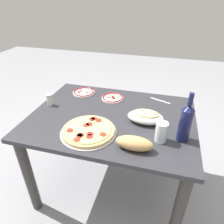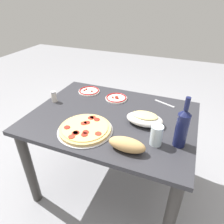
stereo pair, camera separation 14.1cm
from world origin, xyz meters
TOP-DOWN VIEW (x-y plane):
  - ground_plane at (0.00, 0.00)m, footprint 8.00×8.00m
  - dining_table at (0.00, 0.00)m, footprint 1.13×0.86m
  - pepperoni_pizza at (0.09, 0.23)m, footprint 0.35×0.35m
  - baked_pasta_dish at (-0.23, 0.01)m, footprint 0.24×0.15m
  - wine_bottle at (-0.47, 0.14)m, footprint 0.07×0.07m
  - water_glass at (-0.34, 0.19)m, footprint 0.07×0.07m
  - side_plate_near at (0.06, -0.25)m, footprint 0.17×0.17m
  - side_plate_far at (0.33, -0.28)m, footprint 0.18×0.18m
  - bread_loaf at (-0.21, 0.30)m, footprint 0.21×0.09m
  - spice_shaker at (0.50, -0.02)m, footprint 0.04×0.04m
  - fork_left at (-0.31, -0.31)m, footprint 0.16×0.08m

SIDE VIEW (x-z plane):
  - ground_plane at x=0.00m, z-range 0.00..0.00m
  - dining_table at x=0.00m, z-range 0.23..0.93m
  - fork_left at x=-0.31m, z-range 0.70..0.71m
  - side_plate_far at x=0.33m, z-range 0.70..0.72m
  - side_plate_near at x=0.06m, z-range 0.70..0.72m
  - pepperoni_pizza at x=0.09m, z-range 0.70..0.74m
  - bread_loaf at x=-0.21m, z-range 0.70..0.78m
  - baked_pasta_dish at x=-0.23m, z-range 0.71..0.78m
  - spice_shaker at x=0.50m, z-range 0.70..0.79m
  - water_glass at x=-0.34m, z-range 0.70..0.83m
  - wine_bottle at x=-0.47m, z-range 0.68..0.98m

